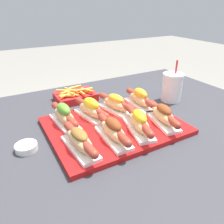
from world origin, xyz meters
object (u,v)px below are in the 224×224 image
at_px(hot_dog_0, 80,140).
at_px(hot_dog_6, 116,104).
at_px(sauce_bowl, 26,147).
at_px(hot_dog_2, 139,122).
at_px(hot_dog_7, 140,99).
at_px(hot_dog_4, 64,115).
at_px(drink_cup, 172,87).
at_px(hot_dog_1, 113,130).
at_px(fries_basket, 75,96).
at_px(serving_tray, 115,126).
at_px(hot_dog_3, 163,115).
at_px(hot_dog_5, 91,109).

distance_m(hot_dog_0, hot_dog_6, 0.29).
bearing_deg(sauce_bowl, hot_dog_2, -15.97).
bearing_deg(hot_dog_7, hot_dog_6, 174.93).
relative_size(hot_dog_4, sauce_bowl, 3.04).
distance_m(hot_dog_0, drink_cup, 0.57).
distance_m(hot_dog_4, drink_cup, 0.53).
distance_m(hot_dog_1, fries_basket, 0.41).
relative_size(hot_dog_1, hot_dog_7, 1.00).
distance_m(hot_dog_4, sauce_bowl, 0.17).
relative_size(sauce_bowl, drink_cup, 0.36).
xyz_separation_m(serving_tray, hot_dog_0, (-0.17, -0.09, 0.04)).
xyz_separation_m(hot_dog_1, hot_dog_6, (0.11, 0.18, -0.00)).
height_order(hot_dog_1, drink_cup, drink_cup).
xyz_separation_m(serving_tray, drink_cup, (0.36, 0.09, 0.06)).
relative_size(hot_dog_7, drink_cup, 1.10).
bearing_deg(drink_cup, hot_dog_4, -179.38).
bearing_deg(hot_dog_7, drink_cup, 4.35).
height_order(hot_dog_3, fries_basket, hot_dog_3).
bearing_deg(hot_dog_3, hot_dog_5, 140.90).
bearing_deg(hot_dog_4, hot_dog_0, -93.16).
xyz_separation_m(hot_dog_5, hot_dog_6, (0.11, 0.00, -0.00)).
bearing_deg(serving_tray, sauce_bowl, 176.82).
bearing_deg(sauce_bowl, hot_dog_6, 10.95).
height_order(hot_dog_5, hot_dog_7, same).
relative_size(hot_dog_0, hot_dog_7, 1.00).
height_order(hot_dog_1, hot_dog_4, hot_dog_4).
distance_m(hot_dog_7, drink_cup, 0.19).
distance_m(sauce_bowl, drink_cup, 0.68).
relative_size(hot_dog_0, hot_dog_1, 1.00).
relative_size(hot_dog_2, hot_dog_3, 0.99).
relative_size(serving_tray, hot_dog_5, 2.29).
distance_m(hot_dog_0, hot_dog_7, 0.38).
height_order(hot_dog_4, fries_basket, hot_dog_4).
relative_size(drink_cup, fries_basket, 1.03).
bearing_deg(hot_dog_0, hot_dog_6, 37.54).
xyz_separation_m(serving_tray, hot_dog_6, (0.06, 0.09, 0.04)).
bearing_deg(hot_dog_5, hot_dog_1, -90.84).
relative_size(hot_dog_4, drink_cup, 1.10).
bearing_deg(hot_dog_4, drink_cup, 0.62).
xyz_separation_m(hot_dog_2, sauce_bowl, (-0.36, 0.10, -0.04)).
distance_m(serving_tray, drink_cup, 0.38).
height_order(hot_dog_0, hot_dog_4, hot_dog_4).
xyz_separation_m(hot_dog_1, hot_dog_3, (0.21, 0.00, -0.00)).
bearing_deg(serving_tray, hot_dog_2, -60.85).
bearing_deg(hot_dog_3, hot_dog_0, -179.53).
height_order(hot_dog_5, hot_dog_6, hot_dog_5).
bearing_deg(fries_basket, drink_cup, -29.45).
bearing_deg(sauce_bowl, serving_tray, -3.18).
xyz_separation_m(hot_dog_2, hot_dog_4, (-0.21, 0.17, 0.00)).
relative_size(hot_dog_3, sauce_bowl, 2.99).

